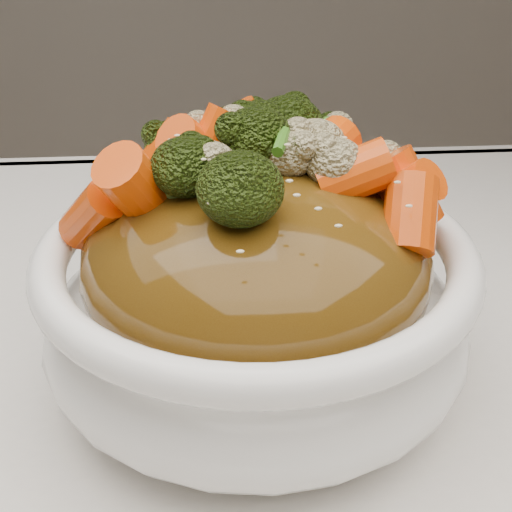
{
  "coord_description": "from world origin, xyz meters",
  "views": [
    {
      "loc": [
        0.02,
        -0.29,
        1.02
      ],
      "look_at": [
        0.04,
        0.04,
        0.83
      ],
      "focal_mm": 50.0,
      "sensor_mm": 36.0,
      "label": 1
    }
  ],
  "objects": [
    {
      "name": "sesame_seeds",
      "position": [
        0.04,
        0.04,
        0.9
      ],
      "size": [
        0.22,
        0.22,
        0.01
      ],
      "primitive_type": null,
      "rotation": [
        0.0,
        0.0,
        -0.32
      ],
      "color": "beige",
      "rests_on": "sauce_base"
    },
    {
      "name": "scallions",
      "position": [
        0.04,
        0.04,
        0.9
      ],
      "size": [
        0.18,
        0.18,
        0.02
      ],
      "primitive_type": null,
      "rotation": [
        0.0,
        0.0,
        -0.32
      ],
      "color": "#35711A",
      "rests_on": "sauce_base"
    },
    {
      "name": "cauliflower",
      "position": [
        0.04,
        0.04,
        0.89
      ],
      "size": [
        0.24,
        0.24,
        0.04
      ],
      "primitive_type": null,
      "rotation": [
        0.0,
        0.0,
        -0.32
      ],
      "color": "#C6BA87",
      "rests_on": "sauce_base"
    },
    {
      "name": "sauce_base",
      "position": [
        0.04,
        0.04,
        0.83
      ],
      "size": [
        0.24,
        0.24,
        0.1
      ],
      "primitive_type": "ellipsoid",
      "rotation": [
        0.0,
        0.0,
        -0.32
      ],
      "color": "#51340D",
      "rests_on": "bowl"
    },
    {
      "name": "tablecloth",
      "position": [
        0.0,
        0.0,
        0.73
      ],
      "size": [
        1.2,
        0.8,
        0.04
      ],
      "primitive_type": "cube",
      "color": "white",
      "rests_on": "dining_table"
    },
    {
      "name": "broccoli",
      "position": [
        0.04,
        0.04,
        0.9
      ],
      "size": [
        0.24,
        0.24,
        0.05
      ],
      "primitive_type": null,
      "rotation": [
        0.0,
        0.0,
        -0.32
      ],
      "color": "black",
      "rests_on": "sauce_base"
    },
    {
      "name": "bowl",
      "position": [
        0.04,
        0.04,
        0.8
      ],
      "size": [
        0.3,
        0.3,
        0.09
      ],
      "primitive_type": null,
      "rotation": [
        0.0,
        0.0,
        -0.32
      ],
      "color": "white",
      "rests_on": "tablecloth"
    },
    {
      "name": "carrots",
      "position": [
        0.04,
        0.04,
        0.9
      ],
      "size": [
        0.24,
        0.24,
        0.05
      ],
      "primitive_type": null,
      "rotation": [
        0.0,
        0.0,
        -0.32
      ],
      "color": "#ED4C07",
      "rests_on": "sauce_base"
    }
  ]
}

